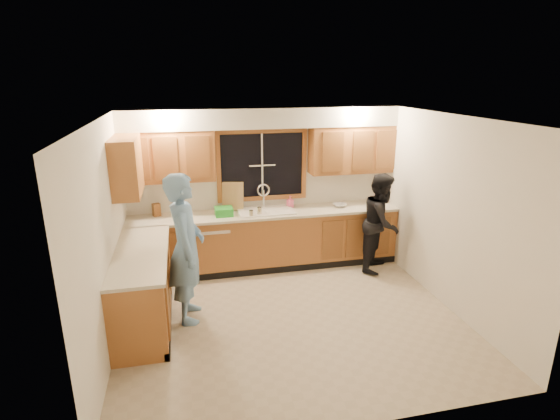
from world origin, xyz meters
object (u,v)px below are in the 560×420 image
at_px(knife_block, 156,210).
at_px(dish_crate, 224,212).
at_px(stove, 139,310).
at_px(man, 186,248).
at_px(woman, 381,222).
at_px(soap_bottle, 290,202).
at_px(dishwasher, 213,247).
at_px(bowl, 340,205).
at_px(sink, 266,215).

height_order(knife_block, dish_crate, knife_block).
relative_size(stove, man, 0.48).
distance_m(woman, soap_bottle, 1.47).
xyz_separation_m(knife_block, dish_crate, (0.99, -0.20, -0.04)).
distance_m(dishwasher, bowl, 2.14).
xyz_separation_m(woman, dish_crate, (-2.39, 0.44, 0.21)).
relative_size(dishwasher, knife_block, 4.22).
bearing_deg(soap_bottle, dish_crate, -169.95).
bearing_deg(dish_crate, bowl, 1.59).
bearing_deg(bowl, sink, -179.64).
distance_m(dishwasher, knife_block, 1.02).
relative_size(knife_block, dish_crate, 0.73).
bearing_deg(sink, soap_bottle, 19.15).
height_order(dishwasher, bowl, bowl).
xyz_separation_m(stove, soap_bottle, (2.23, 1.97, 0.56)).
bearing_deg(man, stove, 136.50).
distance_m(soap_bottle, bowl, 0.81).
xyz_separation_m(dishwasher, stove, (-0.95, -1.81, 0.04)).
bearing_deg(stove, bowl, 31.27).
height_order(dishwasher, dish_crate, dish_crate).
height_order(dish_crate, bowl, dish_crate).
xyz_separation_m(sink, soap_bottle, (0.43, 0.15, 0.15)).
bearing_deg(dishwasher, stove, -117.69).
xyz_separation_m(dish_crate, bowl, (1.88, 0.05, -0.04)).
relative_size(sink, dish_crate, 3.24).
bearing_deg(sink, bowl, 0.36).
height_order(stove, knife_block, knife_block).
height_order(dishwasher, knife_block, knife_block).
bearing_deg(soap_bottle, man, -138.95).
bearing_deg(stove, man, 43.03).
relative_size(sink, soap_bottle, 4.55).
distance_m(man, dish_crate, 1.40).
relative_size(dishwasher, bowl, 3.92).
bearing_deg(sink, dishwasher, -179.01).
bearing_deg(dish_crate, knife_block, 168.44).
bearing_deg(knife_block, man, -99.62).
bearing_deg(soap_bottle, bowl, -10.03).
height_order(dishwasher, stove, stove).
distance_m(sink, knife_block, 1.67).
bearing_deg(dish_crate, woman, -10.45).
distance_m(sink, stove, 2.60).
bearing_deg(soap_bottle, woman, -25.87).
height_order(knife_block, bowl, knife_block).
bearing_deg(knife_block, bowl, -27.96).
bearing_deg(stove, dish_crate, 57.34).
bearing_deg(sink, stove, -134.61).
height_order(woman, dish_crate, woman).
height_order(sink, bowl, sink).
bearing_deg(knife_block, dish_crate, -36.50).
bearing_deg(woman, man, 143.60).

